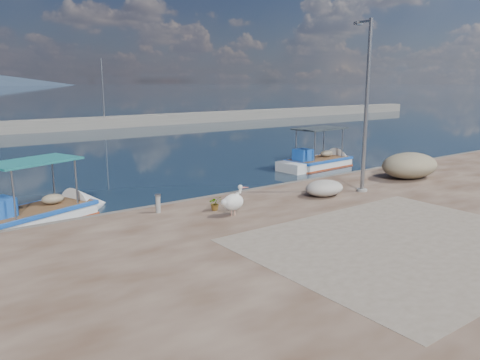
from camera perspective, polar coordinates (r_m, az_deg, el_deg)
name	(u,v)px	position (r m, az deg, el deg)	size (l,w,h in m)	color
ground	(308,238)	(15.71, 8.28, -6.97)	(1400.00, 1400.00, 0.00)	#162635
quay_patch	(406,242)	(14.49, 19.61, -7.11)	(9.00, 7.00, 0.01)	gray
breakwater	(27,126)	(51.81, -24.53, 5.95)	(120.00, 2.20, 7.50)	gray
boat_left	(36,217)	(18.62, -23.56, -4.18)	(5.89, 3.65, 2.69)	white
boat_right	(318,164)	(28.37, 9.49, 1.96)	(5.86, 2.30, 2.76)	white
pelican	(234,202)	(16.12, -0.80, -2.64)	(1.10, 0.55, 1.06)	tan
lamp_post	(366,113)	(20.00, 15.07, 7.93)	(0.44, 0.96, 7.00)	gray
bollard_near	(158,203)	(16.76, -9.97, -2.73)	(0.22, 0.22, 0.67)	gray
potted_plant	(215,203)	(16.87, -3.03, -2.84)	(0.47, 0.40, 0.52)	#33722D
net_pile_c	(410,165)	(23.84, 19.96, 1.68)	(3.09, 2.21, 1.21)	tan
net_pile_d	(324,188)	(19.26, 10.24, -0.97)	(1.70, 1.27, 0.64)	#B3AFA6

